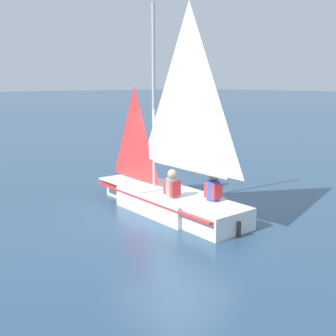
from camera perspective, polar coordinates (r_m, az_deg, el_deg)
The scene contains 4 objects.
ground_plane at distance 10.61m, azimuth 0.00°, elevation -5.82°, with size 260.00×260.00×0.00m, color #2D4C6B.
sailboat_main at distance 10.37m, azimuth 0.27°, elevation -2.30°, with size 4.71×1.70×5.03m.
sailor_helm at distance 9.98m, azimuth 0.55°, elevation -3.25°, with size 0.35×0.32×1.16m.
sailor_crew at distance 9.76m, azimuth 6.14°, elevation -3.66°, with size 0.35×0.32×1.16m.
Camera 1 is at (-7.55, 6.75, 3.18)m, focal length 45.00 mm.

